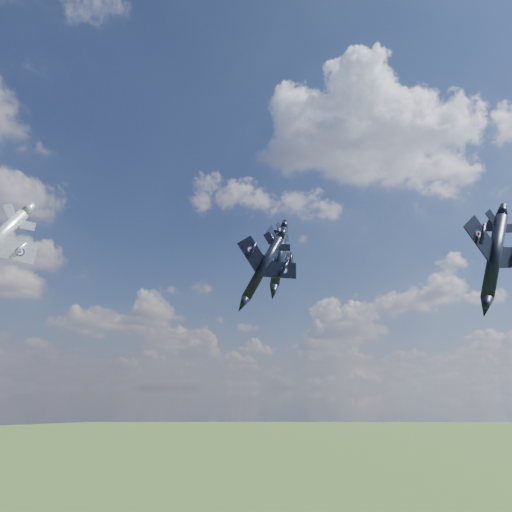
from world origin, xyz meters
TOP-DOWN VIEW (x-y plane):
  - jet_lead_navy at (9.14, 10.28)m, footprint 15.05×16.96m
  - jet_right_navy at (27.78, -13.16)m, footprint 15.54×18.68m
  - jet_high_navy at (21.97, 22.15)m, footprint 18.13×20.26m

SIDE VIEW (x-z plane):
  - jet_right_navy at x=27.78m, z-range 78.02..85.46m
  - jet_lead_navy at x=9.14m, z-range 78.36..85.72m
  - jet_high_navy at x=21.97m, z-range 84.54..91.77m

